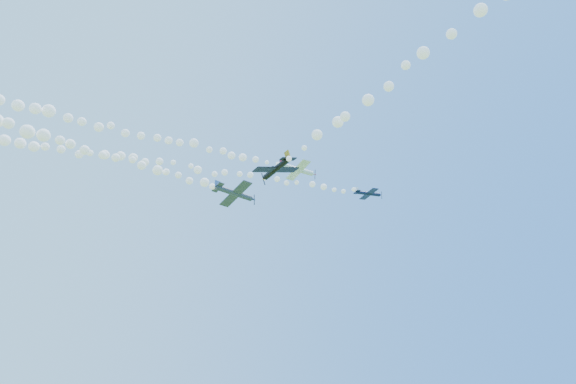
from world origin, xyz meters
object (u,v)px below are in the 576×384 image
plane_black (276,169)px  plane_white (298,170)px  plane_navy (369,194)px  plane_grey (235,193)px

plane_black → plane_white: bearing=-46.6°
plane_navy → plane_black: size_ratio=0.86×
plane_black → plane_grey: bearing=-4.2°
plane_grey → plane_black: bearing=-93.9°
plane_white → plane_navy: size_ratio=1.28×
plane_grey → plane_black: plane_grey is taller
plane_navy → plane_grey: plane_navy is taller
plane_white → plane_navy: bearing=1.4°
plane_navy → plane_black: (-28.46, -10.51, -9.63)m
plane_navy → plane_grey: 28.89m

